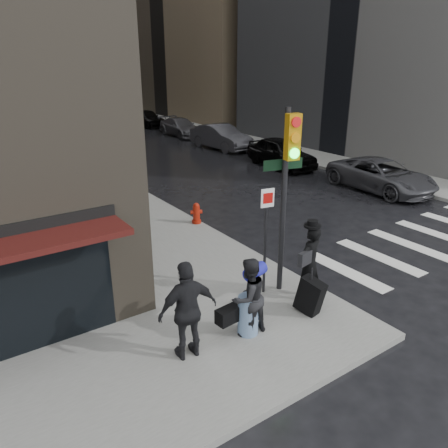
# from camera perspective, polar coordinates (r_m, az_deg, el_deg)

# --- Properties ---
(ground) EXTENTS (140.00, 140.00, 0.00)m
(ground) POSITION_cam_1_polar(r_m,az_deg,el_deg) (10.31, 6.62, -13.13)
(ground) COLOR black
(ground) RESTS_ON ground
(sidewalk_left) EXTENTS (4.00, 50.00, 0.15)m
(sidewalk_left) POSITION_cam_1_polar(r_m,az_deg,el_deg) (34.28, -24.83, 9.54)
(sidewalk_left) COLOR slate
(sidewalk_left) RESTS_ON ground
(sidewalk_right) EXTENTS (3.00, 50.00, 0.15)m
(sidewalk_right) POSITION_cam_1_polar(r_m,az_deg,el_deg) (38.90, -4.67, 12.52)
(sidewalk_right) COLOR slate
(sidewalk_right) RESTS_ON ground
(crosswalk) EXTENTS (8.50, 3.00, 0.01)m
(crosswalk) POSITION_cam_1_polar(r_m,az_deg,el_deg) (16.21, 24.65, -1.82)
(crosswalk) COLOR silver
(crosswalk) RESTS_ON ground
(bldg_right_far) EXTENTS (22.00, 20.00, 25.00)m
(bldg_right_far) POSITION_cam_1_polar(r_m,az_deg,el_deg) (72.05, -9.29, 26.11)
(bldg_right_far) COLOR slate
(bldg_right_far) RESTS_ON ground
(man_overcoat) EXTENTS (1.08, 1.22, 2.08)m
(man_overcoat) POSITION_cam_1_polar(r_m,az_deg,el_deg) (10.71, 11.12, -5.69)
(man_overcoat) COLOR black
(man_overcoat) RESTS_ON ground
(man_jeans) EXTENTS (1.28, 0.75, 1.76)m
(man_jeans) POSITION_cam_1_polar(r_m,az_deg,el_deg) (9.33, 3.13, -9.51)
(man_jeans) COLOR black
(man_jeans) RESTS_ON ground
(man_greycoat) EXTENTS (1.26, 0.63, 2.07)m
(man_greycoat) POSITION_cam_1_polar(r_m,az_deg,el_deg) (8.61, -4.73, -11.19)
(man_greycoat) COLOR black
(man_greycoat) RESTS_ON ground
(traffic_light) EXTENTS (1.12, 0.61, 4.57)m
(traffic_light) POSITION_cam_1_polar(r_m,az_deg,el_deg) (10.31, 8.03, 5.83)
(traffic_light) COLOR black
(traffic_light) RESTS_ON ground
(fire_hydrant) EXTENTS (0.44, 0.33, 0.76)m
(fire_hydrant) POSITION_cam_1_polar(r_m,az_deg,el_deg) (15.70, -3.63, 1.31)
(fire_hydrant) COLOR #991809
(fire_hydrant) RESTS_ON ground
(parked_car_0) EXTENTS (2.66, 5.27, 1.43)m
(parked_car_0) POSITION_cam_1_polar(r_m,az_deg,el_deg) (21.27, 19.85, 6.01)
(parked_car_0) COLOR #3E3E43
(parked_car_0) RESTS_ON ground
(parked_car_1) EXTENTS (2.28, 4.86, 1.61)m
(parked_car_1) POSITION_cam_1_polar(r_m,az_deg,el_deg) (24.72, 7.47, 9.24)
(parked_car_1) COLOR black
(parked_car_1) RESTS_ON ground
(parked_car_2) EXTENTS (2.12, 4.98, 1.60)m
(parked_car_2) POSITION_cam_1_polar(r_m,az_deg,el_deg) (29.50, -0.41, 11.30)
(parked_car_2) COLOR #3C3B40
(parked_car_2) RESTS_ON ground
(parked_car_3) EXTENTS (1.88, 4.62, 1.34)m
(parked_car_3) POSITION_cam_1_polar(r_m,az_deg,el_deg) (34.84, -5.68, 12.48)
(parked_car_3) COLOR #48474C
(parked_car_3) RESTS_ON ground
(parked_car_4) EXTENTS (2.04, 4.40, 1.46)m
(parked_car_4) POSITION_cam_1_polar(r_m,az_deg,el_deg) (40.22, -10.05, 13.49)
(parked_car_4) COLOR black
(parked_car_4) RESTS_ON ground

